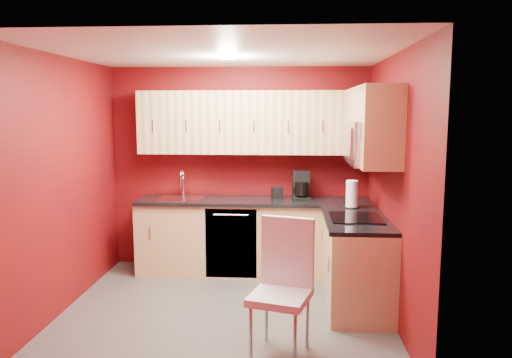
# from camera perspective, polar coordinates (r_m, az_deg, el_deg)

# --- Properties ---
(floor) EXTENTS (3.20, 3.20, 0.00)m
(floor) POSITION_cam_1_polar(r_m,az_deg,el_deg) (5.13, -3.48, -14.76)
(floor) COLOR #4A4745
(floor) RESTS_ON ground
(ceiling) EXTENTS (3.20, 3.20, 0.00)m
(ceiling) POSITION_cam_1_polar(r_m,az_deg,el_deg) (4.76, -3.73, 14.21)
(ceiling) COLOR white
(ceiling) RESTS_ON wall_back
(wall_back) EXTENTS (3.20, 0.00, 3.20)m
(wall_back) POSITION_cam_1_polar(r_m,az_deg,el_deg) (6.27, -1.84, 1.25)
(wall_back) COLOR #660B09
(wall_back) RESTS_ON floor
(wall_front) EXTENTS (3.20, 0.00, 3.20)m
(wall_front) POSITION_cam_1_polar(r_m,az_deg,el_deg) (3.33, -6.92, -4.72)
(wall_front) COLOR #660B09
(wall_front) RESTS_ON floor
(wall_left) EXTENTS (0.00, 3.00, 3.00)m
(wall_left) POSITION_cam_1_polar(r_m,az_deg,el_deg) (5.24, -21.22, -0.59)
(wall_left) COLOR #660B09
(wall_left) RESTS_ON floor
(wall_right) EXTENTS (0.00, 3.00, 3.00)m
(wall_right) POSITION_cam_1_polar(r_m,az_deg,el_deg) (4.85, 15.49, -0.98)
(wall_right) COLOR #660B09
(wall_right) RESTS_ON floor
(base_cabinets_back) EXTENTS (2.80, 0.60, 0.87)m
(base_cabinets_back) POSITION_cam_1_polar(r_m,az_deg,el_deg) (6.11, -0.21, -6.70)
(base_cabinets_back) COLOR tan
(base_cabinets_back) RESTS_ON floor
(base_cabinets_right) EXTENTS (0.60, 1.30, 0.87)m
(base_cabinets_right) POSITION_cam_1_polar(r_m,az_deg,el_deg) (5.23, 11.33, -9.40)
(base_cabinets_right) COLOR tan
(base_cabinets_right) RESTS_ON floor
(countertop_back) EXTENTS (2.80, 0.63, 0.04)m
(countertop_back) POSITION_cam_1_polar(r_m,az_deg,el_deg) (5.99, -0.22, -2.53)
(countertop_back) COLOR black
(countertop_back) RESTS_ON base_cabinets_back
(countertop_right) EXTENTS (0.63, 1.27, 0.04)m
(countertop_right) POSITION_cam_1_polar(r_m,az_deg,el_deg) (5.09, 11.33, -4.56)
(countertop_right) COLOR black
(countertop_right) RESTS_ON base_cabinets_right
(upper_cabinets_back) EXTENTS (2.80, 0.35, 0.75)m
(upper_cabinets_back) POSITION_cam_1_polar(r_m,az_deg,el_deg) (6.04, -0.13, 6.48)
(upper_cabinets_back) COLOR #DCBC7C
(upper_cabinets_back) RESTS_ON wall_back
(upper_cabinets_right) EXTENTS (0.35, 1.55, 0.75)m
(upper_cabinets_right) POSITION_cam_1_polar(r_m,az_deg,el_deg) (5.20, 12.87, 6.74)
(upper_cabinets_right) COLOR #DCBC7C
(upper_cabinets_right) RESTS_ON wall_right
(microwave) EXTENTS (0.42, 0.76, 0.42)m
(microwave) POSITION_cam_1_polar(r_m,az_deg,el_deg) (4.97, 12.87, 4.07)
(microwave) COLOR silver
(microwave) RESTS_ON upper_cabinets_right
(cooktop) EXTENTS (0.50, 0.55, 0.01)m
(cooktop) POSITION_cam_1_polar(r_m,az_deg,el_deg) (5.05, 11.33, -4.37)
(cooktop) COLOR black
(cooktop) RESTS_ON countertop_right
(sink) EXTENTS (0.52, 0.42, 0.35)m
(sink) POSITION_cam_1_polar(r_m,az_deg,el_deg) (6.13, -8.63, -1.87)
(sink) COLOR silver
(sink) RESTS_ON countertop_back
(dishwasher_front) EXTENTS (0.60, 0.02, 0.82)m
(dishwasher_front) POSITION_cam_1_polar(r_m,az_deg,el_deg) (5.85, -2.87, -7.37)
(dishwasher_front) COLOR black
(dishwasher_front) RESTS_ON base_cabinets_back
(downlight) EXTENTS (0.20, 0.20, 0.01)m
(downlight) POSITION_cam_1_polar(r_m,az_deg,el_deg) (5.06, -3.28, 13.67)
(downlight) COLOR white
(downlight) RESTS_ON ceiling
(coffee_maker) EXTENTS (0.23, 0.29, 0.34)m
(coffee_maker) POSITION_cam_1_polar(r_m,az_deg,el_deg) (5.99, 5.24, -0.75)
(coffee_maker) COLOR black
(coffee_maker) RESTS_ON countertop_back
(napkin_holder) EXTENTS (0.15, 0.15, 0.13)m
(napkin_holder) POSITION_cam_1_polar(r_m,az_deg,el_deg) (6.04, 2.43, -1.61)
(napkin_holder) COLOR black
(napkin_holder) RESTS_ON countertop_back
(paper_towel) EXTENTS (0.22, 0.22, 0.30)m
(paper_towel) POSITION_cam_1_polar(r_m,az_deg,el_deg) (5.56, 10.90, -1.71)
(paper_towel) COLOR white
(paper_towel) RESTS_ON countertop_right
(dining_chair) EXTENTS (0.56, 0.57, 1.10)m
(dining_chair) POSITION_cam_1_polar(r_m,az_deg,el_deg) (4.09, 2.77, -12.48)
(dining_chair) COLOR silver
(dining_chair) RESTS_ON floor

